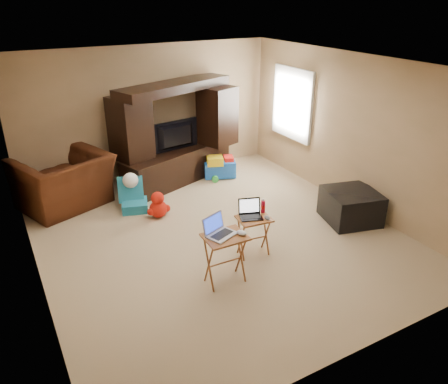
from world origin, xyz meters
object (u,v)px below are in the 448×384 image
laptop_right (251,210)px  mouse_right (267,218)px  tray_table_right (254,236)px  mouse_left (242,233)px  recliner (64,182)px  plush_toy (158,205)px  push_toy (220,166)px  entertainment_center (177,134)px  television (178,136)px  laptop_left (222,227)px  water_bottle (263,207)px  child_rocker (134,195)px  ottoman (351,206)px  tray_table_left (225,259)px

laptop_right → mouse_right: size_ratio=2.58×
tray_table_right → mouse_left: (-0.46, -0.43, 0.40)m
recliner → mouse_left: (1.51, -3.24, 0.24)m
recliner → plush_toy: recliner is taller
push_toy → entertainment_center: bearing=-176.2°
television → tray_table_right: (-0.13, -2.85, -0.62)m
laptop_left → mouse_left: size_ratio=2.58×
television → push_toy: size_ratio=1.56×
push_toy → water_bottle: size_ratio=3.49×
laptop_left → mouse_right: 0.86m
child_rocker → ottoman: child_rocker is taller
tray_table_left → water_bottle: bearing=29.0°
plush_toy → ottoman: (2.64, -1.59, 0.03)m
television → laptop_left: size_ratio=2.77×
push_toy → laptop_left: size_ratio=1.77×
entertainment_center → water_bottle: bearing=-108.5°
recliner → ottoman: (3.86, -2.72, -0.20)m
push_toy → mouse_left: 3.41m
plush_toy → ottoman: bearing=-31.1°
plush_toy → laptop_right: bearing=-66.9°
recliner → push_toy: size_ratio=2.25×
push_toy → mouse_right: 2.91m
tray_table_right → plush_toy: bearing=120.9°
mouse_left → push_toy: bearing=66.0°
tray_table_left → recliner: bearing=113.9°
entertainment_center → laptop_left: entertainment_center is taller
entertainment_center → push_toy: entertainment_center is taller
television → tray_table_right: 2.92m
push_toy → laptop_left: 3.43m
ottoman → mouse_left: (-2.35, -0.53, 0.44)m
laptop_right → recliner: bearing=144.2°
tray_table_left → plush_toy: bearing=94.1°
recliner → water_bottle: 3.49m
plush_toy → mouse_right: bearing=-63.9°
television → ottoman: television is taller
child_rocker → mouse_right: (1.14, -2.22, 0.32)m
child_rocker → water_bottle: 2.38m
tray_table_right → mouse_left: 0.75m
entertainment_center → tray_table_left: entertainment_center is taller
television → tray_table_right: television is taller
television → mouse_left: size_ratio=7.13×
tray_table_left → tray_table_right: 0.75m
plush_toy → tray_table_left: size_ratio=0.67×
child_rocker → mouse_right: size_ratio=4.78×
tray_table_right → laptop_right: 0.41m
water_bottle → child_rocker: bearing=120.7°
child_rocker → plush_toy: bearing=-40.8°
laptop_left → laptop_right: (0.64, 0.35, -0.09)m
entertainment_center → mouse_right: 3.04m
water_bottle → recliner: bearing=128.4°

